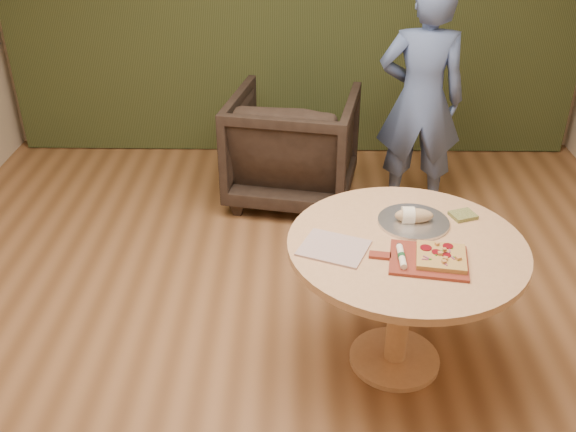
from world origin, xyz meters
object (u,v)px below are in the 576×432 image
(armchair, at_px, (293,141))
(pizza_paddle, at_px, (426,260))
(flatbread_pizza, at_px, (441,256))
(cutlery_roll, at_px, (402,256))
(serving_tray, at_px, (413,222))
(pedestal_table, at_px, (404,267))
(person_standing, at_px, (421,100))
(bread_roll, at_px, (412,216))

(armchair, bearing_deg, pizza_paddle, 117.77)
(flatbread_pizza, height_order, cutlery_roll, flatbread_pizza)
(flatbread_pizza, xyz_separation_m, serving_tray, (-0.07, 0.34, -0.02))
(cutlery_roll, xyz_separation_m, serving_tray, (0.11, 0.35, -0.02))
(pedestal_table, bearing_deg, person_standing, 79.09)
(flatbread_pizza, distance_m, armchair, 2.15)
(pizza_paddle, distance_m, armchair, 2.13)
(flatbread_pizza, bearing_deg, serving_tray, 102.05)
(pedestal_table, bearing_deg, bread_roll, 75.27)
(pedestal_table, distance_m, pizza_paddle, 0.23)
(serving_tray, xyz_separation_m, bread_roll, (-0.01, -0.00, 0.04))
(serving_tray, height_order, armchair, armchair)
(pedestal_table, height_order, pizza_paddle, pizza_paddle)
(serving_tray, bearing_deg, flatbread_pizza, -77.95)
(pedestal_table, distance_m, flatbread_pizza, 0.26)
(pizza_paddle, height_order, serving_tray, serving_tray)
(bread_roll, xyz_separation_m, armchair, (-0.61, 1.67, -0.33))
(pedestal_table, relative_size, cutlery_roll, 5.79)
(serving_tray, bearing_deg, pedestal_table, -107.32)
(pedestal_table, xyz_separation_m, serving_tray, (0.06, 0.18, 0.15))
(serving_tray, bearing_deg, armchair, 110.35)
(pizza_paddle, height_order, cutlery_roll, cutlery_roll)
(flatbread_pizza, relative_size, person_standing, 0.15)
(person_standing, bearing_deg, serving_tray, 83.59)
(flatbread_pizza, distance_m, person_standing, 1.89)
(pizza_paddle, xyz_separation_m, serving_tray, (-0.01, 0.34, -0.00))
(pedestal_table, height_order, armchair, armchair)
(pizza_paddle, height_order, person_standing, person_standing)
(flatbread_pizza, xyz_separation_m, armchair, (-0.69, 2.01, -0.31))
(pedestal_table, relative_size, bread_roll, 5.94)
(pedestal_table, height_order, bread_roll, bread_roll)
(cutlery_roll, relative_size, person_standing, 0.12)
(pizza_paddle, relative_size, armchair, 0.50)
(flatbread_pizza, bearing_deg, pedestal_table, 129.09)
(pizza_paddle, xyz_separation_m, armchair, (-0.63, 2.01, -0.29))
(person_standing, bearing_deg, cutlery_roll, 82.26)
(flatbread_pizza, height_order, bread_roll, bread_roll)
(flatbread_pizza, distance_m, serving_tray, 0.35)
(pizza_paddle, relative_size, person_standing, 0.28)
(pizza_paddle, bearing_deg, serving_tray, 100.48)
(pedestal_table, xyz_separation_m, bread_roll, (0.05, 0.18, 0.18))
(pizza_paddle, xyz_separation_m, flatbread_pizza, (0.07, 0.00, 0.02))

